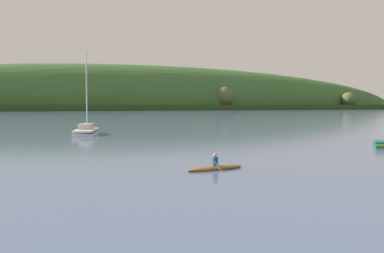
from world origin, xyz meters
The scene contains 3 objects.
far_shoreline_hill centered at (53.73, 261.73, 0.16)m, with size 588.89×81.61×61.30m.
sailboat_near_mooring centered at (-12.00, 44.45, 0.19)m, with size 4.24×7.78×11.06m.
canoe_with_paddler centered at (-9.77, 14.31, 0.10)m, with size 3.56×1.47×1.02m.
Camera 1 is at (-19.65, -5.34, 3.55)m, focal length 37.71 mm.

